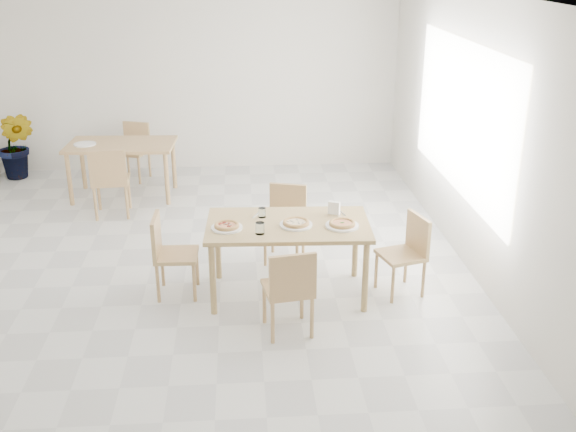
{
  "coord_description": "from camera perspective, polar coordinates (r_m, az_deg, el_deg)",
  "views": [
    {
      "loc": [
        0.61,
        -6.63,
        3.18
      ],
      "look_at": [
        1.05,
        -0.74,
        0.82
      ],
      "focal_mm": 42.0,
      "sensor_mm": 36.0,
      "label": 1
    }
  ],
  "objects": [
    {
      "name": "chair_back_n",
      "position": [
        10.16,
        -12.88,
        5.74
      ],
      "size": [
        0.51,
        0.51,
        0.82
      ],
      "rotation": [
        0.0,
        0.0,
        -0.32
      ],
      "color": "tan",
      "rests_on": "ground"
    },
    {
      "name": "plate_pepperoni",
      "position": [
        6.29,
        -5.2,
        -0.99
      ],
      "size": [
        0.29,
        0.29,
        0.02
      ],
      "primitive_type": "cylinder",
      "color": "white",
      "rests_on": "main_table"
    },
    {
      "name": "tumbler_b",
      "position": [
        6.52,
        -2.21,
        0.29
      ],
      "size": [
        0.07,
        0.07,
        0.09
      ],
      "primitive_type": "cylinder",
      "color": "white",
      "rests_on": "main_table"
    },
    {
      "name": "chair_back_s",
      "position": [
        8.67,
        -14.86,
        3.17
      ],
      "size": [
        0.48,
        0.48,
        0.91
      ],
      "rotation": [
        0.0,
        0.0,
        3.22
      ],
      "color": "tan",
      "rests_on": "ground"
    },
    {
      "name": "main_table",
      "position": [
        6.42,
        -0.0,
        -1.28
      ],
      "size": [
        1.58,
        0.94,
        0.75
      ],
      "rotation": [
        0.0,
        0.0,
        -0.04
      ],
      "color": "tan",
      "rests_on": "ground"
    },
    {
      "name": "chair_south",
      "position": [
        5.81,
        0.15,
        -5.97
      ],
      "size": [
        0.47,
        0.47,
        0.82
      ],
      "rotation": [
        0.0,
        0.0,
        3.3
      ],
      "color": "tan",
      "rests_on": "ground"
    },
    {
      "name": "second_table",
      "position": [
        9.36,
        -13.93,
        5.47
      ],
      "size": [
        1.46,
        0.88,
        0.75
      ],
      "rotation": [
        0.0,
        0.0,
        -0.05
      ],
      "color": "tan",
      "rests_on": "ground"
    },
    {
      "name": "chair_north",
      "position": [
        7.27,
        -0.17,
        -0.1
      ],
      "size": [
        0.5,
        0.5,
        0.82
      ],
      "rotation": [
        0.0,
        0.0,
        -0.29
      ],
      "color": "tan",
      "rests_on": "ground"
    },
    {
      "name": "chair_east",
      "position": [
        6.65,
        10.12,
        -2.74
      ],
      "size": [
        0.49,
        0.49,
        0.8
      ],
      "rotation": [
        0.0,
        0.0,
        -1.28
      ],
      "color": "tan",
      "rests_on": "ground"
    },
    {
      "name": "potted_plant",
      "position": [
        10.65,
        -22.0,
        5.56
      ],
      "size": [
        0.62,
        0.54,
        1.0
      ],
      "primitive_type": "imported",
      "rotation": [
        0.0,
        0.0,
        -0.19
      ],
      "color": "#1C5E22",
      "rests_on": "ground"
    },
    {
      "name": "room",
      "position": [
        7.52,
        14.42,
        8.14
      ],
      "size": [
        7.28,
        7.0,
        7.0
      ],
      "color": "silver",
      "rests_on": "ground"
    },
    {
      "name": "pizza_pepperoni",
      "position": [
        6.28,
        -5.21,
        -0.8
      ],
      "size": [
        0.24,
        0.24,
        0.03
      ],
      "rotation": [
        0.0,
        0.0,
        -0.03
      ],
      "color": "#EFC770",
      "rests_on": "plate_pepperoni"
    },
    {
      "name": "napkin_holder",
      "position": [
        6.58,
        3.93,
        0.64
      ],
      "size": [
        0.14,
        0.11,
        0.14
      ],
      "rotation": [
        0.0,
        0.0,
        -0.47
      ],
      "color": "silver",
      "rests_on": "main_table"
    },
    {
      "name": "pizza_mushroom",
      "position": [
        6.32,
        0.69,
        -0.55
      ],
      "size": [
        0.26,
        0.26,
        0.03
      ],
      "rotation": [
        0.0,
        0.0,
        0.02
      ],
      "color": "#EFC770",
      "rests_on": "plate_mushroom"
    },
    {
      "name": "fork_a",
      "position": [
        6.66,
        4.55,
        0.3
      ],
      "size": [
        0.07,
        0.2,
        0.01
      ],
      "primitive_type": "cube",
      "rotation": [
        0.0,
        0.0,
        0.25
      ],
      "color": "silver",
      "rests_on": "main_table"
    },
    {
      "name": "plate_mushroom",
      "position": [
        6.33,
        0.69,
        -0.74
      ],
      "size": [
        0.31,
        0.31,
        0.02
      ],
      "primitive_type": "cylinder",
      "color": "white",
      "rests_on": "main_table"
    },
    {
      "name": "fork_b",
      "position": [
        6.58,
        -2.72,
        0.08
      ],
      "size": [
        0.09,
        0.18,
        0.01
      ],
      "primitive_type": "cube",
      "rotation": [
        0.0,
        0.0,
        -0.43
      ],
      "color": "silver",
      "rests_on": "main_table"
    },
    {
      "name": "plate_margherita",
      "position": [
        6.33,
        4.6,
        -0.81
      ],
      "size": [
        0.31,
        0.31,
        0.02
      ],
      "primitive_type": "cylinder",
      "color": "white",
      "rests_on": "main_table"
    },
    {
      "name": "tumbler_a",
      "position": [
        6.14,
        -2.39,
        -1.05
      ],
      "size": [
        0.08,
        0.08,
        0.11
      ],
      "primitive_type": "cylinder",
      "color": "white",
      "rests_on": "main_table"
    },
    {
      "name": "plate_empty",
      "position": [
        9.38,
        -16.82,
        5.84
      ],
      "size": [
        0.29,
        0.29,
        0.02
      ],
      "primitive_type": "cylinder",
      "color": "white",
      "rests_on": "second_table"
    },
    {
      "name": "chair_west",
      "position": [
        6.6,
        -10.11,
        -2.82
      ],
      "size": [
        0.41,
        0.41,
        0.82
      ],
      "rotation": [
        0.0,
        0.0,
        1.55
      ],
      "color": "tan",
      "rests_on": "ground"
    },
    {
      "name": "pizza_margherita",
      "position": [
        6.32,
        4.61,
        -0.62
      ],
      "size": [
        0.3,
        0.3,
        0.03
      ],
      "rotation": [
        0.0,
        0.0,
        -0.22
      ],
      "color": "#EFC770",
      "rests_on": "plate_margherita"
    }
  ]
}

